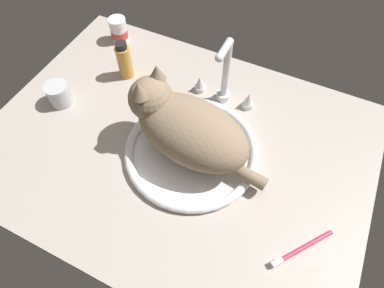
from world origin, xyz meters
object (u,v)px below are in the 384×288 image
Objects in this scene: sink_basin at (192,150)px; pill_bottle at (119,30)px; faucet at (224,79)px; cat at (184,125)px; metal_jar at (59,94)px; amber_bottle at (124,61)px; toothbrush at (301,249)px.

pill_bottle is (-41.89, 30.72, 2.70)cm from sink_basin.
faucet is 20.50cm from cat.
metal_jar is at bearing -90.34° from pill_bottle.
amber_bottle is 1.52× the size of pill_bottle.
metal_jar is at bearing -178.54° from cat.
metal_jar is (-11.30, -17.91, -2.41)cm from amber_bottle.
pill_bottle reaches higher than metal_jar.
toothbrush is (74.48, -43.41, -3.10)cm from pill_bottle.
toothbrush is at bearing -21.28° from sink_basin.
sink_basin is at bearing -29.27° from amber_bottle.
pill_bottle is at bearing 129.52° from amber_bottle.
cat is at bearing -37.59° from pill_bottle.
metal_jar is (-0.19, -31.38, -0.40)cm from pill_bottle.
cat is (-2.43, 0.35, 9.03)cm from sink_basin.
faucet is (-0.00, 20.62, 7.20)cm from sink_basin.
faucet is at bearing 83.16° from cat.
amber_bottle is at bearing 57.75° from metal_jar.
toothbrush is (74.67, -12.04, -2.70)cm from metal_jar.
sink_basin is at bearing -36.25° from pill_bottle.
sink_basin is 1.63× the size of faucet.
faucet is 3.21× the size of metal_jar.
sink_basin is 2.59× the size of toothbrush.
pill_bottle is at bearing 89.66° from metal_jar.
faucet is 0.56× the size of cat.
metal_jar is (-42.08, -21.28, -4.90)cm from faucet.
cat reaches higher than toothbrush.
amber_bottle is at bearing 150.73° from sink_basin.
toothbrush is (32.59, -33.31, -7.60)cm from faucet.
amber_bottle is 17.57cm from pill_bottle.
pill_bottle reaches higher than sink_basin.
cat is 40.23cm from metal_jar.
cat is 38.55cm from toothbrush.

